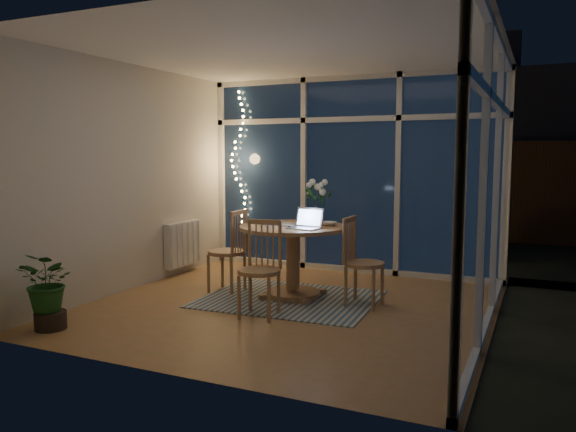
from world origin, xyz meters
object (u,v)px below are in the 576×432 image
(chair_right, at_px, (364,262))
(chair_front, at_px, (259,269))
(laptop, at_px, (304,218))
(flower_vase, at_px, (316,214))
(potted_plant, at_px, (49,288))
(chair_left, at_px, (226,250))
(dining_table, at_px, (293,262))

(chair_right, xyz_separation_m, chair_front, (-0.81, -0.80, 0.00))
(laptop, distance_m, flower_vase, 0.55)
(chair_right, xyz_separation_m, flower_vase, (-0.69, 0.37, 0.43))
(flower_vase, relative_size, potted_plant, 0.28)
(flower_vase, bearing_deg, chair_right, -28.16)
(chair_right, bearing_deg, laptop, 107.95)
(chair_right, relative_size, laptop, 2.94)
(chair_left, bearing_deg, flower_vase, 113.39)
(laptop, xyz_separation_m, potted_plant, (-1.74, -1.75, -0.53))
(laptop, distance_m, potted_plant, 2.53)
(chair_left, height_order, chair_front, chair_left)
(chair_right, bearing_deg, chair_left, 93.04)
(chair_left, relative_size, laptop, 3.00)
(dining_table, xyz_separation_m, flower_vase, (0.13, 0.35, 0.50))
(dining_table, xyz_separation_m, laptop, (0.21, -0.19, 0.52))
(chair_right, relative_size, potted_plant, 1.23)
(chair_left, distance_m, potted_plant, 2.02)
(chair_front, distance_m, laptop, 0.79)
(chair_left, relative_size, potted_plant, 1.26)
(dining_table, distance_m, chair_right, 0.82)
(chair_front, height_order, flower_vase, flower_vase)
(flower_vase, bearing_deg, laptop, -81.63)
(chair_left, distance_m, chair_front, 1.12)
(chair_left, xyz_separation_m, laptop, (1.02, -0.14, 0.44))
(dining_table, distance_m, chair_front, 0.82)
(chair_right, bearing_deg, chair_front, 136.37)
(chair_left, xyz_separation_m, chair_front, (0.82, -0.76, -0.00))
(dining_table, relative_size, chair_front, 1.23)
(chair_front, distance_m, potted_plant, 1.91)
(dining_table, height_order, chair_right, chair_right)
(dining_table, distance_m, potted_plant, 2.47)
(chair_left, relative_size, chair_front, 1.01)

